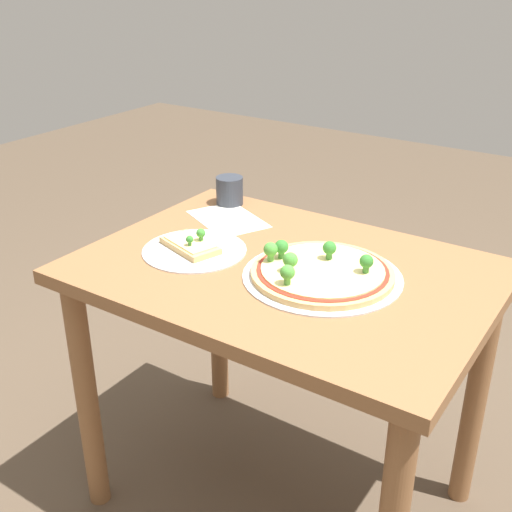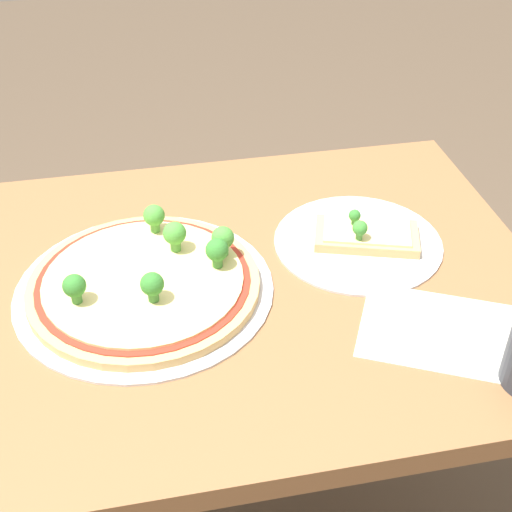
{
  "view_description": "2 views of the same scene",
  "coord_description": "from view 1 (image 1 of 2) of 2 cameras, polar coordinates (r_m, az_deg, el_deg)",
  "views": [
    {
      "loc": [
        0.73,
        -1.22,
        1.46
      ],
      "look_at": [
        -0.07,
        -0.02,
        0.78
      ],
      "focal_mm": 45.0,
      "sensor_mm": 36.0,
      "label": 1
    },
    {
      "loc": [
        0.1,
        0.83,
        1.44
      ],
      "look_at": [
        -0.07,
        -0.02,
        0.78
      ],
      "focal_mm": 50.0,
      "sensor_mm": 36.0,
      "label": 2
    }
  ],
  "objects": [
    {
      "name": "paper_menu",
      "position": [
        1.87,
        -2.51,
        3.3
      ],
      "size": [
        0.28,
        0.25,
        0.0
      ],
      "primitive_type": "cube",
      "rotation": [
        0.0,
        0.0,
        -0.46
      ],
      "color": "silver",
      "rests_on": "dining_table"
    },
    {
      "name": "ground_plane",
      "position": [
        2.04,
        2.14,
        -20.55
      ],
      "size": [
        8.0,
        8.0,
        0.0
      ],
      "primitive_type": "plane",
      "color": "brown"
    },
    {
      "name": "pizza_tray_whole",
      "position": [
        1.53,
        5.82,
        -1.35
      ],
      "size": [
        0.38,
        0.38,
        0.07
      ],
      "color": "silver",
      "rests_on": "dining_table"
    },
    {
      "name": "pizza_tray_slice",
      "position": [
        1.67,
        -5.66,
        0.78
      ],
      "size": [
        0.27,
        0.27,
        0.06
      ],
      "color": "silver",
      "rests_on": "dining_table"
    },
    {
      "name": "dining_table",
      "position": [
        1.64,
        2.49,
        -4.93
      ],
      "size": [
        1.0,
        0.72,
        0.76
      ],
      "color": "brown",
      "rests_on": "ground_plane"
    },
    {
      "name": "drinking_cup",
      "position": [
        1.97,
        -2.37,
        5.83
      ],
      "size": [
        0.08,
        0.08,
        0.09
      ],
      "primitive_type": "cylinder",
      "color": "#2D333D",
      "rests_on": "dining_table"
    }
  ]
}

